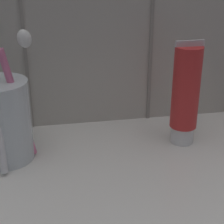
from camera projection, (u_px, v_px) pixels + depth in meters
The scene contains 3 objects.
sink_counter at pixel (166, 179), 47.36cm from camera, with size 74.53×32.85×2.00cm, color silver.
toothbrush_cup at pixel (1, 118), 47.88cm from camera, with size 9.57×9.61×18.92cm.
toothpaste_tube at pixel (185, 94), 51.18cm from camera, with size 3.95×3.76×14.81cm.
Camera 1 is at (-13.65, -37.88, 28.18)cm, focal length 60.00 mm.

